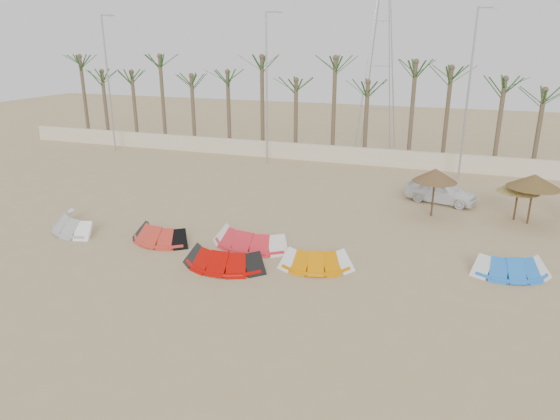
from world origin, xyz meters
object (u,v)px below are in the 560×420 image
at_px(kite_red_left, 162,232).
at_px(kite_red_right, 252,236).
at_px(kite_orange, 318,257).
at_px(parasol_right, 519,186).
at_px(kite_blue, 511,264).
at_px(car, 441,191).
at_px(kite_red_mid, 226,256).
at_px(parasol_mid, 534,181).
at_px(parasol_left, 435,175).
at_px(kite_grey, 77,221).

bearing_deg(kite_red_left, kite_red_right, 12.45).
bearing_deg(kite_red_right, kite_red_left, -167.55).
relative_size(kite_red_left, kite_orange, 0.98).
distance_m(kite_red_left, parasol_right, 18.16).
height_order(kite_blue, car, car).
distance_m(kite_red_mid, parasol_mid, 15.95).
relative_size(parasol_mid, car, 0.65).
xyz_separation_m(kite_red_left, kite_orange, (7.66, -0.32, -0.00)).
bearing_deg(kite_red_left, parasol_left, 33.96).
distance_m(kite_red_mid, parasol_left, 12.28).
distance_m(kite_blue, parasol_mid, 7.02).
bearing_deg(parasol_right, parasol_left, -168.90).
distance_m(kite_grey, kite_red_right, 9.10).
bearing_deg(kite_red_mid, kite_red_left, 159.82).
distance_m(kite_grey, parasol_left, 18.51).
bearing_deg(parasol_right, parasol_mid, -33.85).
height_order(kite_red_left, kite_blue, same).
distance_m(kite_red_mid, kite_blue, 11.60).
bearing_deg(parasol_left, kite_grey, -154.28).
bearing_deg(kite_blue, kite_grey, -175.01).
distance_m(kite_grey, kite_orange, 12.53).
height_order(kite_orange, parasol_left, parasol_left).
bearing_deg(kite_red_mid, parasol_mid, 38.10).
relative_size(kite_grey, parasol_right, 1.70).
bearing_deg(kite_orange, parasol_right, 47.69).
bearing_deg(kite_red_right, kite_orange, -19.53).
relative_size(kite_orange, parasol_mid, 1.23).
xyz_separation_m(parasol_left, car, (0.33, 2.64, -1.58)).
bearing_deg(car, parasol_right, -100.21).
height_order(kite_red_mid, kite_blue, same).
height_order(kite_grey, kite_blue, same).
xyz_separation_m(kite_grey, parasol_mid, (21.35, 8.40, 1.85)).
relative_size(kite_red_left, parasol_mid, 1.21).
bearing_deg(kite_red_left, car, 41.14).
bearing_deg(kite_red_mid, parasol_left, 50.55).
bearing_deg(car, parasol_left, -171.87).
xyz_separation_m(kite_red_mid, kite_blue, (11.17, 3.13, -0.00)).
xyz_separation_m(kite_red_left, kite_blue, (15.18, 1.66, -0.00)).
bearing_deg(parasol_mid, kite_red_right, -149.06).
bearing_deg(kite_grey, car, 32.13).
relative_size(kite_blue, parasol_right, 1.48).
xyz_separation_m(kite_red_right, parasol_left, (7.56, 6.98, 1.84)).
bearing_deg(kite_blue, kite_red_right, -176.18).
height_order(kite_red_right, parasol_right, parasol_right).
distance_m(kite_orange, parasol_mid, 12.47).
distance_m(kite_red_right, car, 12.44).
distance_m(kite_orange, parasol_right, 12.29).
bearing_deg(parasol_mid, parasol_right, 146.15).
height_order(kite_red_mid, kite_orange, same).
xyz_separation_m(kite_grey, parasol_left, (16.60, 7.99, 1.85)).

